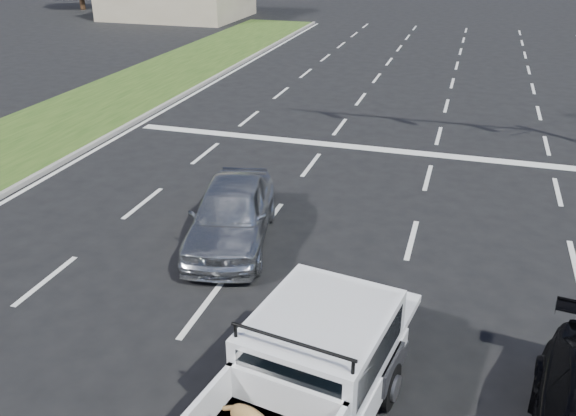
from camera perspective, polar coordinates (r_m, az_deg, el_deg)
name	(u,v)px	position (r m, az deg, el deg)	size (l,w,h in m)	color
ground	(290,325)	(11.35, 0.16, -10.90)	(160.00, 160.00, 0.00)	black
road_markings	(359,189)	(16.94, 6.63, 1.76)	(17.75, 60.00, 0.01)	silver
curb_left	(65,160)	(19.98, -20.15, 4.23)	(0.15, 60.00, 0.14)	gray
pickup_truck	(290,405)	(8.44, 0.16, -17.93)	(2.66, 5.41, 1.94)	black
silver_sedan	(231,213)	(13.81, -5.33, -0.51)	(1.72, 4.26, 1.45)	#B6B9BD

